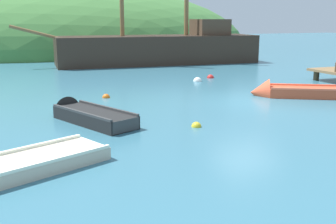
{
  "coord_description": "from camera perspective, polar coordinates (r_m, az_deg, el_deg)",
  "views": [
    {
      "loc": [
        -8.72,
        -13.26,
        3.07
      ],
      "look_at": [
        -3.88,
        -1.51,
        0.19
      ],
      "focal_mm": 44.3,
      "sensor_mm": 36.0,
      "label": 1
    }
  ],
  "objects": [
    {
      "name": "ground_plane",
      "position": [
        16.16,
        10.76,
        1.58
      ],
      "size": [
        120.0,
        120.0,
        0.0
      ],
      "primitive_type": "plane",
      "color": "teal"
    },
    {
      "name": "rowboat_outer_left",
      "position": [
        8.89,
        -21.54,
        -7.82
      ],
      "size": [
        3.79,
        2.49,
        1.18
      ],
      "rotation": [
        0.0,
        0.0,
        3.53
      ],
      "color": "beige",
      "rests_on": "ground"
    },
    {
      "name": "buoy_orange",
      "position": [
        16.6,
        -8.51,
        1.96
      ],
      "size": [
        0.31,
        0.31,
        0.31
      ],
      "primitive_type": "sphere",
      "color": "orange",
      "rests_on": "ground"
    },
    {
      "name": "buoy_white",
      "position": [
        20.79,
        4.08,
        4.23
      ],
      "size": [
        0.43,
        0.43,
        0.43
      ],
      "primitive_type": "sphere",
      "color": "white",
      "rests_on": "ground"
    },
    {
      "name": "rowboat_portside",
      "position": [
        17.42,
        16.6,
        2.49
      ],
      "size": [
        3.81,
        2.89,
        1.13
      ],
      "rotation": [
        0.0,
        0.0,
        2.61
      ],
      "color": "#C64C2D",
      "rests_on": "ground"
    },
    {
      "name": "shore_hill",
      "position": [
        44.42,
        -14.91,
        8.36
      ],
      "size": [
        41.38,
        26.51,
        13.15
      ],
      "primitive_type": "ellipsoid",
      "color": "#477F3D",
      "rests_on": "ground"
    },
    {
      "name": "sailing_ship",
      "position": [
        29.04,
        -1.09,
        8.12
      ],
      "size": [
        16.55,
        4.49,
        11.03
      ],
      "rotation": [
        0.0,
        0.0,
        3.07
      ],
      "color": "#38281E",
      "rests_on": "ground"
    },
    {
      "name": "rowboat_outer_right",
      "position": [
        13.01,
        -11.45,
        -0.55
      ],
      "size": [
        2.35,
        3.81,
        0.97
      ],
      "rotation": [
        0.0,
        0.0,
        1.97
      ],
      "color": "black",
      "rests_on": "ground"
    },
    {
      "name": "buoy_red",
      "position": [
        22.04,
        5.87,
        4.68
      ],
      "size": [
        0.37,
        0.37,
        0.37
      ],
      "primitive_type": "sphere",
      "color": "red",
      "rests_on": "ground"
    },
    {
      "name": "buoy_yellow",
      "position": [
        12.05,
        3.92,
        -2.04
      ],
      "size": [
        0.29,
        0.29,
        0.29
      ],
      "primitive_type": "sphere",
      "color": "yellow",
      "rests_on": "ground"
    }
  ]
}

